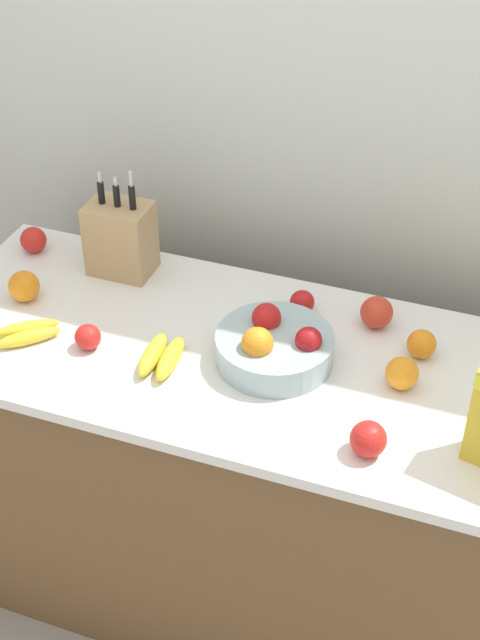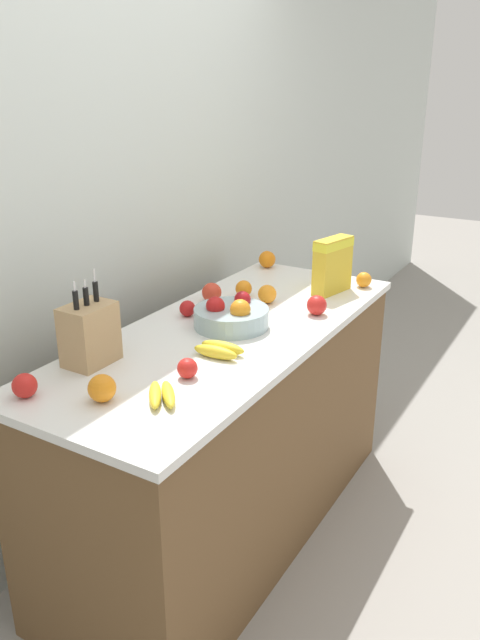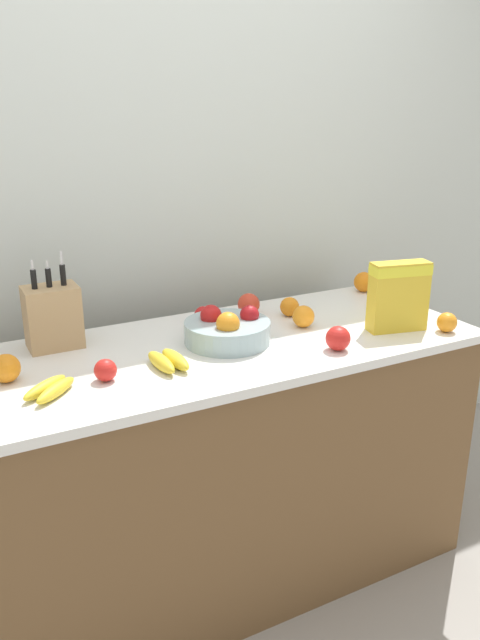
# 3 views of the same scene
# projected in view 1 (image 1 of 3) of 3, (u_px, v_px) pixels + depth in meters

# --- Properties ---
(ground_plane) EXTENTS (14.00, 14.00, 0.00)m
(ground_plane) POSITION_uv_depth(u_px,v_px,m) (259.00, 587.00, 2.71)
(ground_plane) COLOR gray
(wall_back) EXTENTS (9.00, 0.06, 2.60)m
(wall_back) POSITION_uv_depth(u_px,v_px,m) (335.00, 115.00, 2.34)
(wall_back) COLOR silver
(wall_back) RESTS_ON ground_plane
(counter) EXTENTS (1.76, 0.69, 0.91)m
(counter) POSITION_uv_depth(u_px,v_px,m) (262.00, 485.00, 2.43)
(counter) COLOR brown
(counter) RESTS_ON ground_plane
(knife_block) EXTENTS (0.17, 0.12, 0.31)m
(knife_block) POSITION_uv_depth(u_px,v_px,m) (121.00, 238.00, 2.40)
(knife_block) COLOR tan
(knife_block) RESTS_ON counter
(fruit_bowl) EXTENTS (0.28, 0.28, 0.13)m
(fruit_bowl) POSITION_uv_depth(u_px,v_px,m) (275.00, 346.00, 2.13)
(fruit_bowl) COLOR #99B2B7
(fruit_bowl) RESTS_ON counter
(banana_bunch_left) EXTENTS (0.17, 0.17, 0.04)m
(banana_bunch_left) POSITION_uv_depth(u_px,v_px,m) (27.00, 333.00, 2.21)
(banana_bunch_left) COLOR yellow
(banana_bunch_left) RESTS_ON counter
(banana_bunch_right) EXTENTS (0.10, 0.17, 0.04)m
(banana_bunch_right) POSITION_uv_depth(u_px,v_px,m) (161.00, 356.00, 2.13)
(banana_bunch_right) COLOR yellow
(banana_bunch_right) RESTS_ON counter
(apple_front) EXTENTS (0.08, 0.08, 0.08)m
(apple_front) POSITION_uv_depth(u_px,v_px,m) (377.00, 312.00, 2.24)
(apple_front) COLOR red
(apple_front) RESTS_ON counter
(apple_by_knife_block) EXTENTS (0.07, 0.07, 0.07)m
(apple_by_knife_block) POSITION_uv_depth(u_px,v_px,m) (88.00, 337.00, 2.17)
(apple_by_knife_block) COLOR red
(apple_by_knife_block) RESTS_ON counter
(apple_rear) EXTENTS (0.08, 0.08, 0.08)m
(apple_rear) POSITION_uv_depth(u_px,v_px,m) (368.00, 439.00, 1.88)
(apple_rear) COLOR red
(apple_rear) RESTS_ON counter
(apple_near_bananas) EXTENTS (0.07, 0.07, 0.07)m
(apple_near_bananas) POSITION_uv_depth(u_px,v_px,m) (33.00, 240.00, 2.52)
(apple_near_bananas) COLOR red
(apple_near_bananas) RESTS_ON counter
(apple_middle) EXTENTS (0.06, 0.06, 0.06)m
(apple_middle) POSITION_uv_depth(u_px,v_px,m) (302.00, 302.00, 2.29)
(apple_middle) COLOR red
(apple_middle) RESTS_ON counter
(orange_mid_right) EXTENTS (0.08, 0.08, 0.08)m
(orange_mid_right) POSITION_uv_depth(u_px,v_px,m) (402.00, 373.00, 2.05)
(orange_mid_right) COLOR orange
(orange_mid_right) RESTS_ON counter
(orange_near_bowl) EXTENTS (0.07, 0.07, 0.07)m
(orange_near_bowl) POSITION_uv_depth(u_px,v_px,m) (422.00, 344.00, 2.15)
(orange_near_bowl) COLOR orange
(orange_near_bowl) RESTS_ON counter
(orange_by_cereal) EXTENTS (0.08, 0.08, 0.08)m
(orange_by_cereal) POSITION_uv_depth(u_px,v_px,m) (24.00, 286.00, 2.33)
(orange_by_cereal) COLOR orange
(orange_by_cereal) RESTS_ON counter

